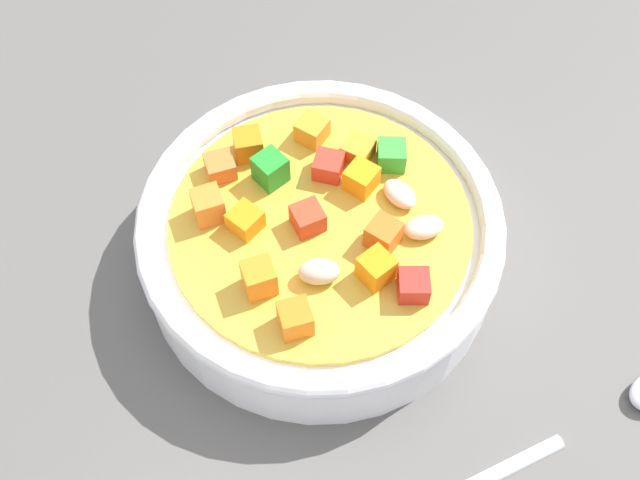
# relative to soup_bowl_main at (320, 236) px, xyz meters

# --- Properties ---
(ground_plane) EXTENTS (1.40, 1.40, 0.02)m
(ground_plane) POSITION_rel_soup_bowl_main_xyz_m (0.00, 0.00, -0.04)
(ground_plane) COLOR #565451
(soup_bowl_main) EXTENTS (0.20, 0.20, 0.06)m
(soup_bowl_main) POSITION_rel_soup_bowl_main_xyz_m (0.00, 0.00, 0.00)
(soup_bowl_main) COLOR white
(soup_bowl_main) RESTS_ON ground_plane
(spoon) EXTENTS (0.03, 0.19, 0.01)m
(spoon) POSITION_rel_soup_bowl_main_xyz_m (0.14, 0.08, -0.02)
(spoon) COLOR silver
(spoon) RESTS_ON ground_plane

